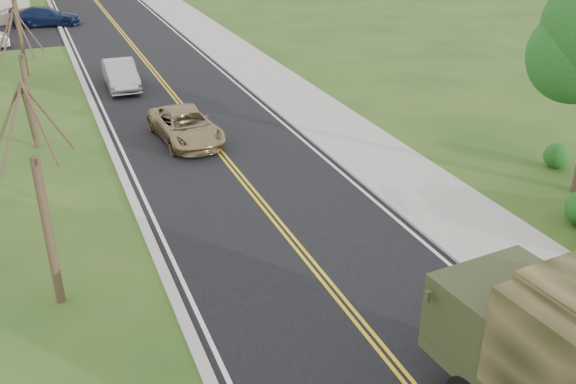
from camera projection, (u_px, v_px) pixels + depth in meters
road at (131, 43)px, 44.63m from camera, size 8.00×120.00×0.01m
curb_right at (189, 38)px, 46.02m from camera, size 0.30×120.00×0.12m
sidewalk_right at (212, 36)px, 46.62m from camera, size 3.20×120.00×0.10m
curb_left at (69, 48)px, 43.20m from camera, size 0.30×120.00×0.10m
bare_tree_a at (45, 215)px, 16.12m from camera, size 1.93×2.26×6.08m
bare_tree_b at (28, 91)px, 26.18m from camera, size 1.83×2.14×5.73m
bare_tree_c at (18, 27)px, 36.05m from camera, size 2.04×2.39×6.42m
suv_champagne at (186, 126)px, 27.62m from camera, size 2.66×5.08×1.37m
sedan_silver at (121, 75)px, 34.73m from camera, size 1.66×4.52×1.48m
lot_car_navy at (46, 16)px, 49.70m from camera, size 5.32×2.82×1.47m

